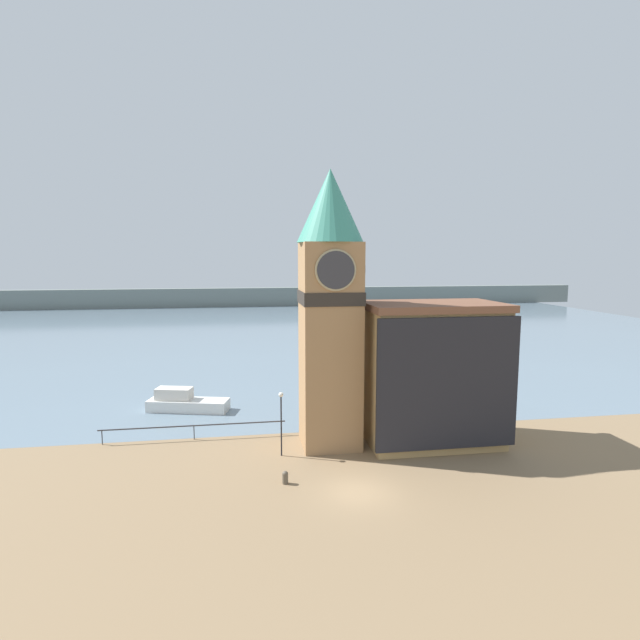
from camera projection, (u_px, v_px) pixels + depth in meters
name	position (u px, v px, depth m)	size (l,w,h in m)	color
ground_plane	(357.00, 492.00, 28.50)	(160.00, 160.00, 0.00)	#846B4C
water	(275.00, 326.00, 97.32)	(160.00, 120.00, 0.00)	slate
far_shoreline	(265.00, 297.00, 136.20)	(180.00, 3.00, 5.00)	slate
pier_railing	(194.00, 427.00, 36.61)	(13.44, 0.08, 1.09)	#333338
clock_tower	(330.00, 302.00, 34.58)	(4.58, 4.58, 19.27)	#9E754C
pier_building	(432.00, 373.00, 35.75)	(9.79, 6.22, 10.15)	tan
boat_near	(185.00, 402.00, 43.54)	(7.24, 3.69, 2.01)	silver
mooring_bollard_near	(285.00, 477.00, 29.52)	(0.36, 0.36, 0.78)	brown
lamp_post	(281.00, 412.00, 33.36)	(0.32, 0.32, 4.41)	black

